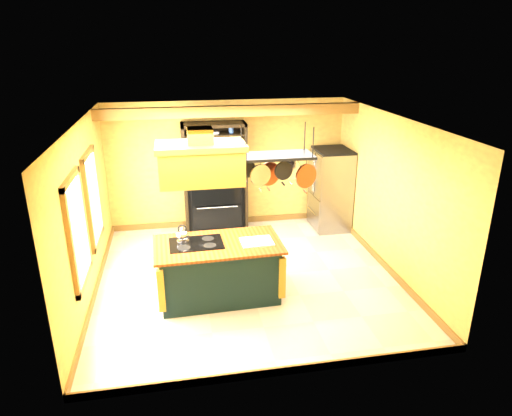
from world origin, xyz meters
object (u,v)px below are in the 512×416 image
object	(u,v)px
hutch	(215,190)
kitchen_island	(218,269)
range_hood	(201,161)
pot_rack	(277,164)
refrigerator	(330,191)

from	to	relation	value
hutch	kitchen_island	bearing A→B (deg)	-94.80
range_hood	kitchen_island	bearing A→B (deg)	0.19
range_hood	pot_rack	size ratio (longest dim) A/B	1.07
pot_rack	hutch	distance (m)	3.10
pot_rack	hutch	size ratio (longest dim) A/B	0.52
kitchen_island	pot_rack	world-z (taller)	pot_rack
kitchen_island	refrigerator	bearing A→B (deg)	40.52
refrigerator	hutch	size ratio (longest dim) A/B	0.74
range_hood	pot_rack	distance (m)	1.12
refrigerator	hutch	xyz separation A→B (m)	(-2.42, 0.35, 0.07)
kitchen_island	range_hood	xyz separation A→B (m)	(-0.20, -0.00, 1.76)
hutch	refrigerator	bearing A→B (deg)	-8.27
kitchen_island	hutch	size ratio (longest dim) A/B	0.86
range_hood	refrigerator	distance (m)	3.98
refrigerator	pot_rack	bearing A→B (deg)	-125.71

